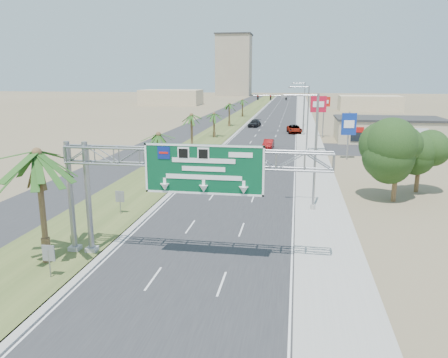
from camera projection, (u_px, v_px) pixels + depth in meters
ground at (146, 357)px, 18.09m from camera, size 600.00×600.00×0.00m
road at (276, 117)px, 123.73m from camera, size 12.00×300.00×0.02m
sidewalk_right at (306, 118)px, 122.37m from camera, size 4.00×300.00×0.10m
median_grass at (241, 117)px, 125.30m from camera, size 7.00×300.00×0.12m
opposing_road at (217, 117)px, 126.42m from camera, size 8.00×300.00×0.02m
sign_gantry at (180, 166)px, 26.40m from camera, size 16.75×1.24×7.50m
palm_near at (37, 154)px, 25.64m from camera, size 5.70×5.70×8.35m
palm_row_b at (158, 135)px, 49.20m from camera, size 3.99×3.99×5.95m
palm_row_c at (192, 116)px, 64.39m from camera, size 3.99×3.99×6.75m
palm_row_d at (214, 114)px, 81.97m from camera, size 3.99×3.99×5.45m
palm_row_e at (229, 104)px, 100.06m from camera, size 3.99×3.99×6.15m
palm_row_f at (243, 100)px, 124.15m from camera, size 3.99×3.99×5.75m
streetlight_near at (313, 157)px, 36.99m from camera, size 3.27×0.44×10.00m
streetlight_mid at (306, 122)px, 65.80m from camera, size 3.27×0.44×10.00m
streetlight_far at (303, 106)px, 100.37m from camera, size 3.27×0.44×10.00m
signal_mast at (293, 111)px, 85.28m from camera, size 10.28×0.71×8.00m
store_building at (388, 130)px, 77.53m from camera, size 18.00×10.00×4.00m
oak_near at (397, 153)px, 39.65m from camera, size 4.50×4.50×6.80m
oak_far at (420, 155)px, 43.18m from camera, size 3.50×3.50×5.60m
median_signback_a at (49, 256)px, 24.76m from camera, size 0.75×0.08×2.08m
median_signback_b at (120, 198)px, 36.39m from camera, size 0.75×0.08×2.08m
tower_distant at (234, 66)px, 259.23m from camera, size 20.00×16.00×35.00m
building_distant_left at (171, 97)px, 178.19m from camera, size 24.00×14.00×6.00m
building_distant_right at (369, 103)px, 147.21m from camera, size 20.00×12.00×5.00m
car_left_lane at (209, 164)px, 53.47m from camera, size 2.54×5.12×1.68m
car_mid_lane at (268, 144)px, 70.58m from camera, size 1.71×4.39×1.43m
car_right_lane at (294, 129)px, 89.41m from camera, size 3.40×6.14×1.63m
car_far at (254, 123)px, 100.40m from camera, size 2.92×5.69×1.58m
pole_sign_red_near at (318, 107)px, 65.45m from camera, size 2.41×0.77×8.69m
pole_sign_blue at (349, 126)px, 60.16m from camera, size 2.02×0.55×6.65m
pole_sign_red_far at (324, 105)px, 81.43m from camera, size 2.21×0.41×7.86m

